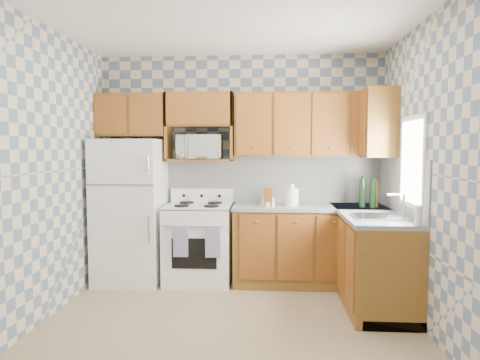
% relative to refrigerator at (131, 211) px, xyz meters
% --- Properties ---
extents(floor, '(3.40, 3.40, 0.00)m').
position_rel_refrigerator_xyz_m(floor, '(1.27, -1.25, -0.84)').
color(floor, '#857151').
rests_on(floor, ground).
extents(back_wall, '(3.40, 0.02, 2.70)m').
position_rel_refrigerator_xyz_m(back_wall, '(1.27, 0.35, 0.51)').
color(back_wall, slate).
rests_on(back_wall, ground).
extents(right_wall, '(0.02, 3.20, 2.70)m').
position_rel_refrigerator_xyz_m(right_wall, '(2.97, -1.25, 0.51)').
color(right_wall, slate).
rests_on(right_wall, ground).
extents(backsplash_back, '(2.60, 0.02, 0.56)m').
position_rel_refrigerator_xyz_m(backsplash_back, '(1.68, 0.34, 0.36)').
color(backsplash_back, white).
rests_on(backsplash_back, back_wall).
extents(backsplash_right, '(0.02, 1.60, 0.56)m').
position_rel_refrigerator_xyz_m(backsplash_right, '(2.96, -0.45, 0.36)').
color(backsplash_right, white).
rests_on(backsplash_right, right_wall).
extents(refrigerator, '(0.75, 0.70, 1.68)m').
position_rel_refrigerator_xyz_m(refrigerator, '(0.00, 0.00, 0.00)').
color(refrigerator, white).
rests_on(refrigerator, floor).
extents(stove_body, '(0.76, 0.65, 0.90)m').
position_rel_refrigerator_xyz_m(stove_body, '(0.80, 0.03, -0.39)').
color(stove_body, white).
rests_on(stove_body, floor).
extents(cooktop, '(0.76, 0.65, 0.02)m').
position_rel_refrigerator_xyz_m(cooktop, '(0.80, 0.03, 0.07)').
color(cooktop, silver).
rests_on(cooktop, stove_body).
extents(backguard, '(0.76, 0.08, 0.17)m').
position_rel_refrigerator_xyz_m(backguard, '(0.80, 0.30, 0.16)').
color(backguard, white).
rests_on(backguard, cooktop).
extents(dish_towel_left, '(0.16, 0.02, 0.34)m').
position_rel_refrigerator_xyz_m(dish_towel_left, '(0.66, -0.32, -0.28)').
color(dish_towel_left, navy).
rests_on(dish_towel_left, stove_body).
extents(dish_towel_right, '(0.16, 0.02, 0.34)m').
position_rel_refrigerator_xyz_m(dish_towel_right, '(1.01, -0.32, -0.28)').
color(dish_towel_right, navy).
rests_on(dish_towel_right, stove_body).
extents(base_cabinets_back, '(1.75, 0.60, 0.88)m').
position_rel_refrigerator_xyz_m(base_cabinets_back, '(2.10, 0.05, -0.40)').
color(base_cabinets_back, brown).
rests_on(base_cabinets_back, floor).
extents(base_cabinets_right, '(0.60, 1.60, 0.88)m').
position_rel_refrigerator_xyz_m(base_cabinets_right, '(2.67, -0.45, -0.40)').
color(base_cabinets_right, brown).
rests_on(base_cabinets_right, floor).
extents(countertop_back, '(1.77, 0.63, 0.04)m').
position_rel_refrigerator_xyz_m(countertop_back, '(2.10, 0.05, 0.06)').
color(countertop_back, slate).
rests_on(countertop_back, base_cabinets_back).
extents(countertop_right, '(0.63, 1.60, 0.04)m').
position_rel_refrigerator_xyz_m(countertop_right, '(2.67, -0.45, 0.06)').
color(countertop_right, slate).
rests_on(countertop_right, base_cabinets_right).
extents(upper_cabinets_back, '(1.75, 0.33, 0.74)m').
position_rel_refrigerator_xyz_m(upper_cabinets_back, '(2.10, 0.19, 1.01)').
color(upper_cabinets_back, brown).
rests_on(upper_cabinets_back, back_wall).
extents(upper_cabinets_fridge, '(0.82, 0.33, 0.50)m').
position_rel_refrigerator_xyz_m(upper_cabinets_fridge, '(-0.02, 0.19, 1.13)').
color(upper_cabinets_fridge, brown).
rests_on(upper_cabinets_fridge, back_wall).
extents(upper_cabinets_right, '(0.33, 0.70, 0.74)m').
position_rel_refrigerator_xyz_m(upper_cabinets_right, '(2.81, 0.00, 1.01)').
color(upper_cabinets_right, brown).
rests_on(upper_cabinets_right, right_wall).
extents(microwave_shelf, '(0.80, 0.33, 0.03)m').
position_rel_refrigerator_xyz_m(microwave_shelf, '(0.80, 0.19, 0.60)').
color(microwave_shelf, brown).
rests_on(microwave_shelf, back_wall).
extents(microwave, '(0.52, 0.36, 0.29)m').
position_rel_refrigerator_xyz_m(microwave, '(0.80, 0.17, 0.75)').
color(microwave, white).
rests_on(microwave, microwave_shelf).
extents(sink, '(0.48, 0.40, 0.03)m').
position_rel_refrigerator_xyz_m(sink, '(2.67, -0.80, 0.09)').
color(sink, '#B7B7BC').
rests_on(sink, countertop_right).
extents(window, '(0.02, 0.66, 0.86)m').
position_rel_refrigerator_xyz_m(window, '(2.96, -0.80, 0.61)').
color(window, silver).
rests_on(window, right_wall).
extents(bottle_0, '(0.07, 0.07, 0.32)m').
position_rel_refrigerator_xyz_m(bottle_0, '(2.67, -0.06, 0.24)').
color(bottle_0, black).
rests_on(bottle_0, countertop_back).
extents(bottle_1, '(0.07, 0.07, 0.30)m').
position_rel_refrigerator_xyz_m(bottle_1, '(2.77, -0.12, 0.23)').
color(bottle_1, black).
rests_on(bottle_1, countertop_back).
extents(bottle_2, '(0.07, 0.07, 0.28)m').
position_rel_refrigerator_xyz_m(bottle_2, '(2.82, -0.02, 0.22)').
color(bottle_2, brown).
rests_on(bottle_2, countertop_back).
extents(knife_block, '(0.10, 0.10, 0.21)m').
position_rel_refrigerator_xyz_m(knife_block, '(1.62, -0.08, 0.18)').
color(knife_block, brown).
rests_on(knife_block, countertop_back).
extents(electric_kettle, '(0.16, 0.16, 0.20)m').
position_rel_refrigerator_xyz_m(electric_kettle, '(1.89, 0.00, 0.18)').
color(electric_kettle, white).
rests_on(electric_kettle, countertop_back).
extents(food_containers, '(0.16, 0.16, 0.10)m').
position_rel_refrigerator_xyz_m(food_containers, '(1.61, -0.05, 0.13)').
color(food_containers, silver).
rests_on(food_containers, countertop_back).
extents(soap_bottle, '(0.06, 0.06, 0.17)m').
position_rel_refrigerator_xyz_m(soap_bottle, '(2.89, -1.20, 0.17)').
color(soap_bottle, silver).
rests_on(soap_bottle, countertop_right).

